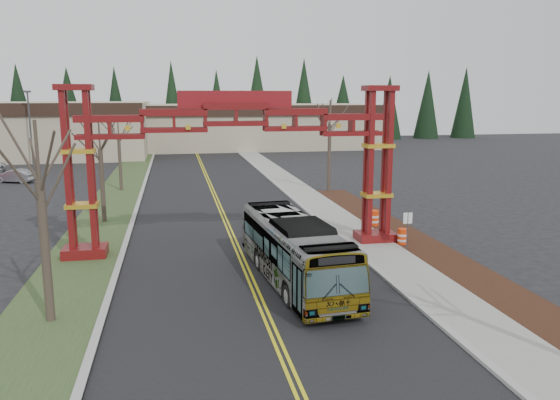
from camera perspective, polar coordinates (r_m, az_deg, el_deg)
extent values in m
cube|color=black|center=(37.03, -5.70, -2.22)|extent=(12.00, 110.00, 0.02)
cube|color=yellow|center=(37.02, -5.89, -2.21)|extent=(0.12, 100.00, 0.01)
cube|color=yellow|center=(37.04, -5.52, -2.19)|extent=(0.12, 100.00, 0.01)
cube|color=#A8A8A3|center=(38.05, 3.56, -1.73)|extent=(0.30, 110.00, 0.15)
cube|color=gray|center=(38.44, 5.65, -1.64)|extent=(2.60, 110.00, 0.14)
cube|color=black|center=(26.22, 20.76, -8.28)|extent=(2.60, 50.00, 0.12)
cube|color=#334522|center=(37.19, -18.08, -2.61)|extent=(4.00, 110.00, 0.08)
cube|color=#A8A8A3|center=(36.99, -15.24, -2.47)|extent=(0.30, 110.00, 0.15)
cube|color=#600F0C|center=(30.41, -19.67, -5.14)|extent=(2.20, 1.60, 0.60)
cube|color=#600F0C|center=(29.32, -21.36, 2.77)|extent=(0.28, 0.28, 8.00)
cube|color=#600F0C|center=(29.14, -19.23, 2.87)|extent=(0.28, 0.28, 8.00)
cube|color=#600F0C|center=(30.00, -21.13, 2.96)|extent=(0.28, 0.28, 8.00)
cube|color=#600F0C|center=(29.83, -19.05, 3.05)|extent=(0.28, 0.28, 8.00)
cube|color=gold|center=(29.85, -19.97, -0.51)|extent=(1.60, 1.10, 0.22)
cube|color=gold|center=(29.46, -20.32, 4.84)|extent=(1.60, 1.10, 0.22)
cube|color=#600F0C|center=(29.34, -20.73, 10.96)|extent=(1.80, 1.20, 0.30)
cube|color=#600F0C|center=(32.07, 9.92, -3.85)|extent=(2.20, 1.60, 0.60)
cube|color=#600F0C|center=(30.75, 9.45, 3.71)|extent=(0.28, 0.28, 8.00)
cube|color=#600F0C|center=(31.15, 11.35, 3.73)|extent=(0.28, 0.28, 8.00)
cube|color=#600F0C|center=(31.41, 9.01, 3.87)|extent=(0.28, 0.28, 8.00)
cube|color=#600F0C|center=(31.80, 10.88, 3.89)|extent=(0.28, 0.28, 8.00)
cube|color=gold|center=(31.54, 10.07, 0.55)|extent=(1.60, 1.10, 0.22)
cube|color=gold|center=(31.17, 10.24, 5.63)|extent=(1.60, 1.10, 0.22)
cube|color=#600F0C|center=(31.06, 10.43, 11.42)|extent=(1.80, 1.20, 0.30)
cube|color=#600F0C|center=(29.14, -4.67, 9.16)|extent=(16.00, 0.90, 1.00)
cube|color=#600F0C|center=(29.18, -4.64, 7.39)|extent=(16.00, 0.90, 0.60)
cube|color=maroon|center=(29.13, -4.69, 10.43)|extent=(6.00, 0.25, 0.90)
cube|color=tan|center=(92.03, -2.74, 7.78)|extent=(38.00, 20.00, 7.00)
cube|color=black|center=(81.95, -1.72, 9.30)|extent=(38.00, 0.40, 1.60)
cone|color=black|center=(106.26, -25.63, 8.77)|extent=(5.60, 5.60, 13.00)
cylinder|color=#382D26|center=(106.51, -25.38, 5.71)|extent=(0.80, 0.80, 1.60)
cone|color=black|center=(104.48, -21.06, 9.08)|extent=(5.60, 5.60, 13.00)
cylinder|color=#382D26|center=(104.74, -20.85, 5.97)|extent=(0.80, 0.80, 1.60)
cone|color=black|center=(103.38, -16.36, 9.35)|extent=(5.60, 5.60, 13.00)
cylinder|color=#382D26|center=(103.63, -16.19, 6.20)|extent=(0.80, 0.80, 1.60)
cone|color=black|center=(102.96, -11.58, 9.56)|extent=(5.60, 5.60, 13.00)
cylinder|color=#382D26|center=(103.22, -11.46, 6.40)|extent=(0.80, 0.80, 1.60)
cone|color=black|center=(103.25, -6.80, 9.71)|extent=(5.60, 5.60, 13.00)
cylinder|color=#382D26|center=(103.51, -6.73, 6.55)|extent=(0.80, 0.80, 1.60)
cone|color=black|center=(104.23, -2.07, 9.78)|extent=(5.60, 5.60, 13.00)
cylinder|color=#382D26|center=(104.49, -2.04, 6.66)|extent=(0.80, 0.80, 1.60)
cone|color=black|center=(105.89, 2.55, 9.79)|extent=(5.60, 5.60, 13.00)
cylinder|color=#382D26|center=(106.14, 2.52, 6.72)|extent=(0.80, 0.80, 1.60)
cone|color=black|center=(108.19, 6.99, 9.75)|extent=(5.60, 5.60, 13.00)
cylinder|color=#382D26|center=(108.44, 6.93, 6.74)|extent=(0.80, 0.80, 1.60)
cone|color=black|center=(111.10, 11.23, 9.65)|extent=(5.60, 5.60, 13.00)
cylinder|color=#382D26|center=(111.34, 11.12, 6.72)|extent=(0.80, 0.80, 1.60)
cone|color=black|center=(114.57, 15.23, 9.51)|extent=(5.60, 5.60, 13.00)
cylinder|color=#382D26|center=(114.80, 15.08, 6.67)|extent=(0.80, 0.80, 1.60)
cone|color=black|center=(118.54, 18.97, 9.34)|extent=(5.60, 5.60, 13.00)
cylinder|color=#382D26|center=(118.76, 18.80, 6.59)|extent=(0.80, 0.80, 1.60)
imported|color=#93959A|center=(24.67, 1.50, -5.26)|extent=(3.42, 10.89, 2.98)
imported|color=#A5A8AD|center=(34.37, -0.15, -1.78)|extent=(2.96, 5.33, 1.66)
imported|color=#A1A3A8|center=(59.33, -25.99, 2.28)|extent=(4.21, 2.72, 1.31)
cylinder|color=#382D26|center=(21.77, -23.30, -5.13)|extent=(0.33, 0.33, 5.34)
cylinder|color=#382D26|center=(21.12, -24.05, 4.58)|extent=(0.12, 0.12, 2.27)
cylinder|color=#382D26|center=(37.98, -18.06, 1.34)|extent=(0.30, 0.30, 4.86)
cylinder|color=#382D26|center=(37.60, -18.36, 6.42)|extent=(0.11, 0.11, 2.09)
cylinder|color=#382D26|center=(50.45, -16.37, 3.59)|extent=(0.29, 0.29, 4.74)
cylinder|color=#382D26|center=(50.17, -16.56, 7.29)|extent=(0.11, 0.11, 1.98)
cylinder|color=#382D26|center=(47.82, 5.16, 4.34)|extent=(0.31, 0.31, 5.96)
cylinder|color=#382D26|center=(47.54, 5.24, 9.07)|extent=(0.12, 0.12, 2.13)
cylinder|color=#3F3F44|center=(72.15, -24.62, 6.69)|extent=(0.19, 0.19, 8.76)
cube|color=#3F3F44|center=(72.05, -24.91, 10.24)|extent=(0.78, 0.39, 0.24)
cylinder|color=#3F3F44|center=(30.17, 13.14, -3.34)|extent=(0.06, 0.06, 2.19)
cube|color=white|center=(29.99, 13.21, -1.86)|extent=(0.50, 0.05, 0.60)
cylinder|color=#F53C0D|center=(31.52, 12.66, -3.83)|extent=(0.52, 0.52, 1.00)
cylinder|color=white|center=(31.49, 12.67, -3.57)|extent=(0.54, 0.54, 0.12)
cylinder|color=white|center=(31.56, 12.64, -4.09)|extent=(0.54, 0.54, 0.12)
cylinder|color=#F53C0D|center=(32.89, 10.91, -3.14)|extent=(0.53, 0.53, 1.02)
cylinder|color=white|center=(32.86, 10.91, -2.88)|extent=(0.55, 0.55, 0.12)
cylinder|color=white|center=(32.93, 10.90, -3.39)|extent=(0.55, 0.55, 0.12)
cylinder|color=#F53C0D|center=(35.63, 9.79, -1.95)|extent=(0.57, 0.57, 1.10)
cylinder|color=white|center=(35.60, 9.80, -1.70)|extent=(0.59, 0.59, 0.13)
cylinder|color=white|center=(35.67, 9.79, -2.21)|extent=(0.59, 0.59, 0.13)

